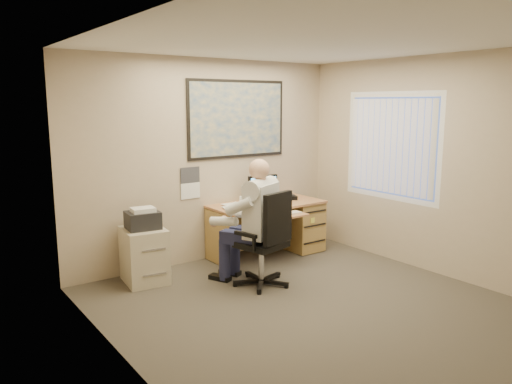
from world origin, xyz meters
TOP-DOWN VIEW (x-y plane):
  - room_shell at (0.00, 0.00)m, footprint 4.00×4.50m
  - desk at (1.05, 1.90)m, footprint 1.60×0.97m
  - world_map at (0.47, 2.23)m, footprint 1.56×0.03m
  - wall_calendar at (-0.28, 2.24)m, footprint 0.28×0.01m
  - window_blinds at (1.97, 0.80)m, footprint 0.06×1.40m
  - filing_cabinet at (-1.11, 1.90)m, footprint 0.53×0.61m
  - office_chair at (-0.04, 0.95)m, footprint 0.81×0.81m
  - person at (-0.03, 1.03)m, footprint 0.96×1.09m

SIDE VIEW (x-z plane):
  - office_chair at x=-0.04m, z-range -0.24..0.90m
  - filing_cabinet at x=-1.11m, z-range -0.07..0.84m
  - desk at x=1.05m, z-range -0.12..1.00m
  - person at x=-0.03m, z-range 0.00..1.49m
  - wall_calendar at x=-0.28m, z-range 0.87..1.29m
  - room_shell at x=0.00m, z-range 0.00..2.70m
  - window_blinds at x=1.97m, z-range 0.90..2.20m
  - world_map at x=0.47m, z-range 1.37..2.43m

